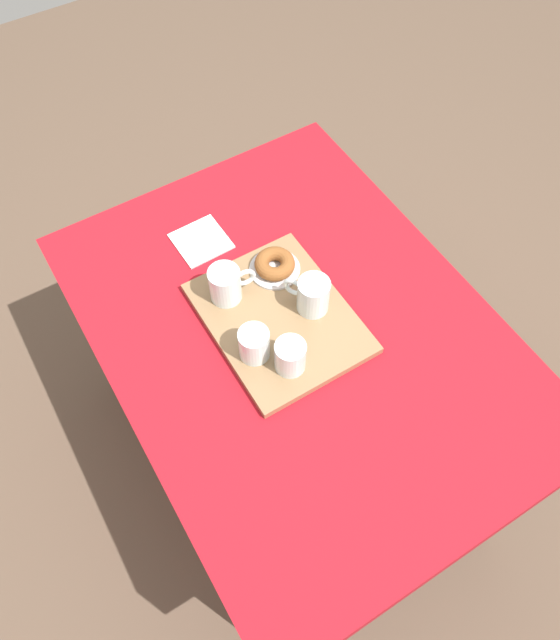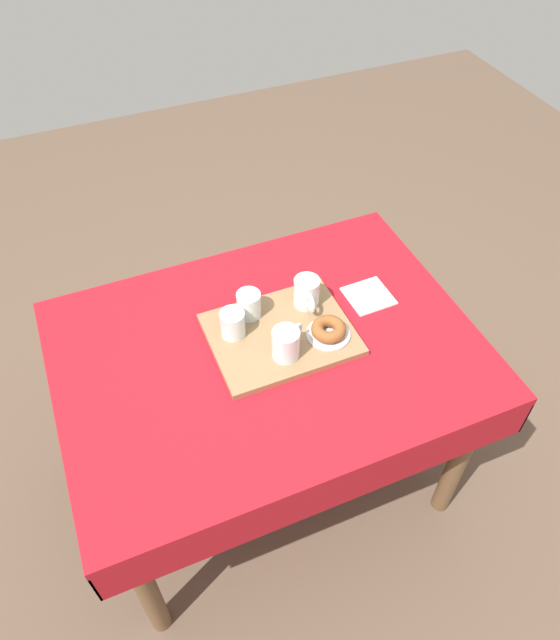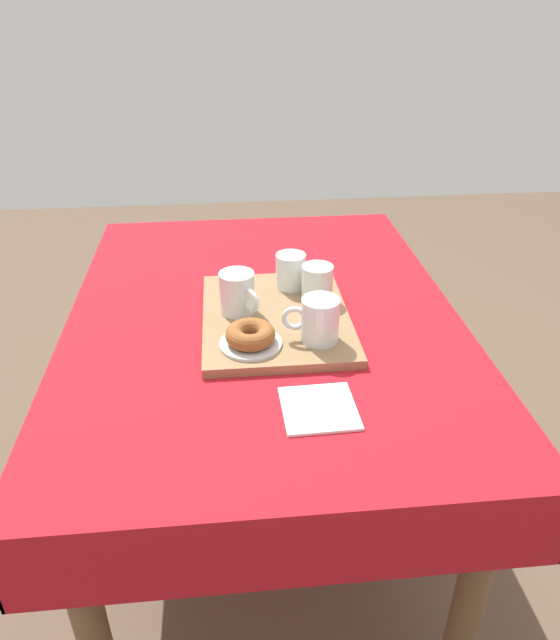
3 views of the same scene
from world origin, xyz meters
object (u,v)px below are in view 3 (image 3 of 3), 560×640
Objects in this scene: tea_mug_right at (238,294)px; donut_plate_left at (251,343)px; water_glass_near at (317,284)px; sugar_donut_left at (250,334)px; serving_tray at (276,317)px; dining_table at (264,348)px; tea_mug_left at (319,321)px; water_glass_far at (291,272)px; paper_napkin at (319,408)px.

donut_plate_left is at bearing 7.99° from tea_mug_right.
water_glass_near is 0.26m from sugar_donut_left.
serving_tray is 3.77× the size of tea_mug_right.
sugar_donut_left is at bearing 7.99° from tea_mug_right.
dining_table is 9.40× the size of donut_plate_left.
tea_mug_left reaches higher than sugar_donut_left.
tea_mug_left is 0.15m from donut_plate_left.
donut_plate_left reaches higher than serving_tray.
tea_mug_right reaches higher than serving_tray.
water_glass_far is 0.29m from donut_plate_left.
tea_mug_left reaches higher than water_glass_far.
serving_tray is at bearing 77.77° from tea_mug_right.
paper_napkin is at bearing 8.57° from serving_tray.
donut_plate_left is (0.13, -0.07, 0.01)m from serving_tray.
tea_mug_right is at bearing -49.92° from water_glass_far.
water_glass_near is at bearing 93.70° from dining_table.
dining_table is 0.41m from paper_napkin.
tea_mug_right is at bearing -172.01° from sugar_donut_left.
serving_tray is 0.16m from tea_mug_left.
tea_mug_right is 0.38m from paper_napkin.
water_glass_far is (-0.13, 0.05, 0.05)m from serving_tray.
water_glass_far is 0.47m from paper_napkin.
tea_mug_left is at bearing 49.98° from tea_mug_right.
water_glass_near reaches higher than sugar_donut_left.
tea_mug_left is 1.08× the size of tea_mug_right.
donut_plate_left is (0.15, 0.02, -0.04)m from tea_mug_right.
sugar_donut_left is (0.15, 0.02, -0.02)m from tea_mug_right.
sugar_donut_left is at bearing -150.32° from paper_napkin.
sugar_donut_left is (0.00, 0.00, 0.02)m from donut_plate_left.
water_glass_near is (-0.06, 0.11, 0.05)m from serving_tray.
tea_mug_right is at bearing -60.67° from dining_table.
dining_table is at bearing -168.88° from paper_napkin.
water_glass_near reaches higher than dining_table.
donut_plate_left is (0.18, -0.04, 0.13)m from dining_table.
sugar_donut_left is at bearing -12.48° from dining_table.
sugar_donut_left is at bearing 0.00° from donut_plate_left.
water_glass_near is 0.63× the size of paper_napkin.
serving_tray is at bearing -20.59° from water_glass_far.
serving_tray reaches higher than paper_napkin.
water_glass_near is at bearing 120.09° from serving_tray.
donut_plate_left is at bearing -27.08° from serving_tray.
water_glass_near is 1.00× the size of water_glass_far.
water_glass_far reaches higher than donut_plate_left.
sugar_donut_left reaches higher than paper_napkin.
paper_napkin is (0.47, -0.00, -0.06)m from water_glass_far.
paper_napkin is (0.20, 0.12, -0.04)m from sugar_donut_left.
serving_tray is at bearing 25.80° from dining_table.
donut_plate_left is (0.01, -0.15, -0.04)m from tea_mug_left.
tea_mug_right is at bearing -130.02° from tea_mug_left.
tea_mug_right is at bearing -158.73° from paper_napkin.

